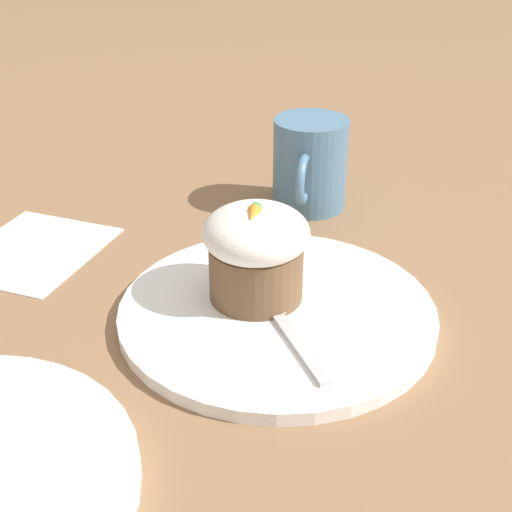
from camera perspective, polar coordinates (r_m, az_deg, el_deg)
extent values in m
plane|color=#846042|center=(0.60, 1.69, -4.95)|extent=(4.00, 4.00, 0.00)
cylinder|color=white|center=(0.60, 1.69, -4.50)|extent=(0.27, 0.27, 0.01)
cylinder|color=brown|center=(0.60, 0.00, -1.23)|extent=(0.08, 0.08, 0.05)
ellipsoid|color=white|center=(0.58, 0.00, 1.89)|extent=(0.09, 0.09, 0.04)
cone|color=orange|center=(0.56, -0.20, 3.42)|extent=(0.02, 0.01, 0.01)
sphere|color=green|center=(0.57, 0.01, 3.82)|extent=(0.01, 0.01, 0.01)
cube|color=#B7B7BC|center=(0.55, 3.50, -7.23)|extent=(0.09, 0.06, 0.00)
ellipsoid|color=#B7B7BC|center=(0.60, 1.13, -3.83)|extent=(0.05, 0.05, 0.01)
cylinder|color=teal|center=(0.78, 4.34, 7.38)|extent=(0.08, 0.08, 0.10)
torus|color=teal|center=(0.74, 3.79, 6.12)|extent=(0.05, 0.01, 0.05)
cube|color=white|center=(0.74, -17.43, 0.44)|extent=(0.16, 0.14, 0.00)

